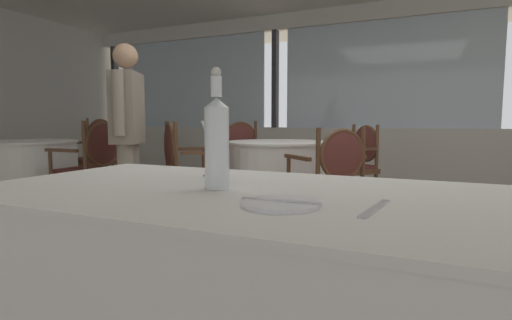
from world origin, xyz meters
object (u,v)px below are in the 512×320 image
(dining_chair_2_0, at_px, (356,159))
(diner_person_0, at_px, (128,129))
(wine_glass, at_px, (211,138))
(dining_chair_0_0, at_px, (93,163))
(dining_chair_2_1, at_px, (244,154))
(dining_chair_2_3, at_px, (332,175))
(water_bottle, at_px, (217,140))
(dining_chair_2_2, at_px, (184,165))
(dining_chair_0_1, at_px, (94,151))
(side_plate, at_px, (281,203))

(dining_chair_2_0, distance_m, diner_person_0, 2.40)
(wine_glass, relative_size, dining_chair_0_0, 0.21)
(dining_chair_2_1, height_order, dining_chair_2_3, dining_chair_2_1)
(dining_chair_2_3, bearing_deg, dining_chair_0_0, 51.37)
(water_bottle, bearing_deg, dining_chair_2_2, 126.80)
(wine_glass, xyz_separation_m, dining_chair_0_1, (-3.13, 2.42, -0.32))
(dining_chair_0_0, bearing_deg, water_bottle, 142.25)
(dining_chair_2_3, bearing_deg, dining_chair_0_1, 31.57)
(dining_chair_0_0, relative_size, dining_chair_2_0, 1.04)
(wine_glass, xyz_separation_m, dining_chair_0_0, (-2.13, 1.46, -0.33))
(dining_chair_0_1, relative_size, dining_chair_2_0, 1.08)
(water_bottle, xyz_separation_m, dining_chair_0_1, (-3.28, 2.62, -0.32))
(side_plate, bearing_deg, diner_person_0, 139.77)
(wine_glass, relative_size, diner_person_0, 0.13)
(dining_chair_0_0, bearing_deg, dining_chair_2_3, -173.14)
(wine_glass, relative_size, dining_chair_2_3, 0.22)
(dining_chair_0_0, height_order, dining_chair_0_1, dining_chair_0_1)
(dining_chair_2_1, height_order, dining_chair_2_2, dining_chair_2_1)
(dining_chair_2_1, height_order, diner_person_0, diner_person_0)
(water_bottle, relative_size, dining_chair_2_2, 0.37)
(dining_chair_2_1, distance_m, diner_person_0, 1.81)
(side_plate, distance_m, dining_chair_0_0, 3.12)
(dining_chair_2_1, distance_m, dining_chair_2_2, 1.34)
(wine_glass, bearing_deg, dining_chair_0_0, 145.60)
(side_plate, xyz_separation_m, dining_chair_0_1, (-3.53, 2.77, -0.18))
(dining_chair_0_0, bearing_deg, dining_chair_2_0, -143.58)
(dining_chair_0_1, relative_size, diner_person_0, 0.63)
(dining_chair_0_0, distance_m, diner_person_0, 0.68)
(dining_chair_2_1, bearing_deg, wine_glass, -23.15)
(dining_chair_0_1, height_order, dining_chair_2_1, dining_chair_0_1)
(side_plate, height_order, diner_person_0, diner_person_0)
(dining_chair_0_0, bearing_deg, side_plate, 142.83)
(water_bottle, distance_m, dining_chair_2_3, 2.02)
(dining_chair_0_0, bearing_deg, dining_chair_2_2, -163.57)
(dining_chair_0_1, relative_size, dining_chair_2_2, 1.05)
(water_bottle, relative_size, dining_chair_2_0, 0.38)
(dining_chair_2_0, bearing_deg, dining_chair_0_1, -34.47)
(dining_chair_0_1, distance_m, dining_chair_2_1, 1.89)
(wine_glass, distance_m, dining_chair_2_3, 1.81)
(water_bottle, bearing_deg, dining_chair_0_0, 143.75)
(water_bottle, xyz_separation_m, wine_glass, (-0.14, 0.21, -0.00))
(dining_chair_2_0, distance_m, dining_chair_2_1, 1.34)
(dining_chair_2_2, height_order, dining_chair_2_3, dining_chair_2_2)
(dining_chair_2_0, xyz_separation_m, dining_chair_2_2, (-1.29, -1.38, 0.02))
(dining_chair_0_0, xyz_separation_m, dining_chair_2_3, (2.16, 0.32, -0.03))
(dining_chair_0_0, relative_size, diner_person_0, 0.61)
(wine_glass, xyz_separation_m, diner_person_0, (-1.56, 1.30, -0.00))
(dining_chair_0_1, height_order, dining_chair_2_0, dining_chair_0_1)
(wine_glass, bearing_deg, dining_chair_2_1, 113.84)
(dining_chair_2_3, relative_size, diner_person_0, 0.57)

